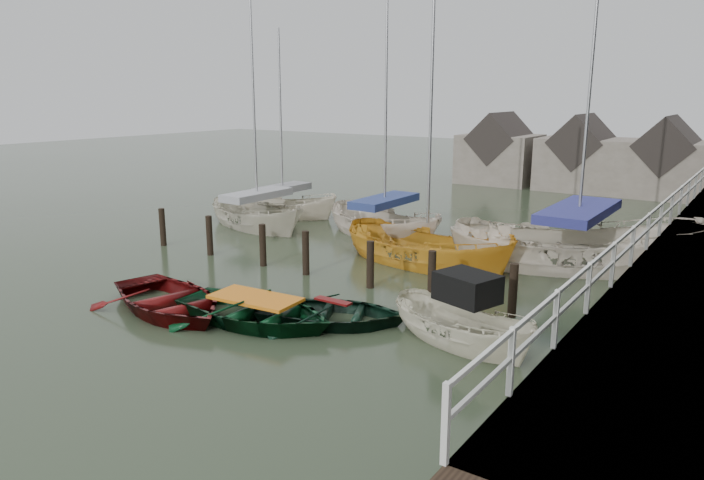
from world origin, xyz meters
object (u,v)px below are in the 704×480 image
Objects in this scene: motorboat at (462,338)px; sailboat_d at (575,265)px; rowboat_red at (170,312)px; rowboat_green at (256,323)px; sailboat_e at (283,214)px; sailboat_c at (427,263)px; rowboat_dkgreen at (333,323)px; sailboat_b at (384,235)px; sailboat_a at (258,226)px.

sailboat_d reaches higher than motorboat.
rowboat_red is at bearing 125.54° from motorboat.
rowboat_green is 0.46× the size of sailboat_e.
sailboat_c reaches higher than rowboat_green.
rowboat_green is 1.91m from rowboat_dkgreen.
sailboat_d reaches higher than rowboat_dkgreen.
sailboat_e is (-6.13, 1.01, -0.00)m from sailboat_b.
sailboat_b is (-3.97, 8.88, 0.07)m from rowboat_dkgreen.
sailboat_b is 7.47m from sailboat_d.
rowboat_red is at bearing 122.64° from sailboat_d.
sailboat_d is (7.52, 10.42, 0.06)m from rowboat_red.
rowboat_red is 4.38m from rowboat_dkgreen.
sailboat_c is (3.27, -2.62, -0.06)m from sailboat_b.
sailboat_b is at bearing -0.03° from rowboat_dkgreen.
rowboat_dkgreen is 0.35× the size of sailboat_a.
rowboat_green is 1.15× the size of rowboat_dkgreen.
rowboat_green is at bearing 126.97° from motorboat.
sailboat_c is at bearing -17.74° from rowboat_dkgreen.
sailboat_a is (-7.76, 8.45, 0.06)m from rowboat_green.
motorboat is at bearing -74.64° from rowboat_green.
rowboat_dkgreen is 6.30m from sailboat_c.
sailboat_e reaches higher than rowboat_dkgreen.
rowboat_red is 13.14m from sailboat_e.
sailboat_a is 0.82× the size of sailboat_d.
rowboat_dkgreen is at bearing -135.42° from sailboat_b.
sailboat_b is (0.05, 10.64, 0.07)m from rowboat_red.
sailboat_a is 0.88× the size of sailboat_b.
motorboat is (3.17, 0.64, 0.11)m from rowboat_dkgreen.
sailboat_a is 0.95× the size of sailboat_c.
sailboat_a is at bearing 38.05° from rowboat_green.
sailboat_d is at bearing -51.91° from sailboat_c.
rowboat_red is 1.02× the size of rowboat_green.
motorboat is 0.32× the size of sailboat_d.
rowboat_dkgreen is at bearing -51.62° from rowboat_red.
sailboat_e is (-10.10, 9.89, 0.06)m from rowboat_dkgreen.
rowboat_dkgreen is at bearing -146.86° from sailboat_e.
sailboat_c reaches higher than sailboat_a.
motorboat is at bearing -137.32° from sailboat_e.
sailboat_b is at bearing 14.56° from rowboat_red.
sailboat_b is (5.37, 1.51, 0.00)m from sailboat_a.
sailboat_d is (3.50, 8.67, 0.06)m from rowboat_dkgreen.
rowboat_red is at bearing -159.74° from sailboat_b.
motorboat is 0.39× the size of sailboat_a.
rowboat_red is 0.39× the size of sailboat_c.
sailboat_d reaches higher than sailboat_a.
sailboat_b reaches higher than rowboat_green.
motorboat is 0.35× the size of sailboat_b.
rowboat_green is at bearing -154.62° from sailboat_e.
rowboat_red is 12.85m from sailboat_d.
sailboat_c is (0.88, 7.33, 0.01)m from rowboat_green.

